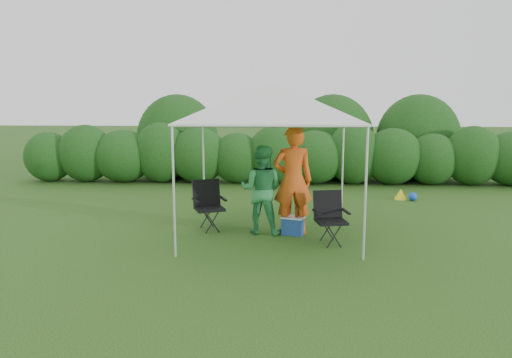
{
  "coord_description": "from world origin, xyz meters",
  "views": [
    {
      "loc": [
        0.21,
        -8.65,
        2.55
      ],
      "look_at": [
        -0.27,
        0.4,
        1.05
      ],
      "focal_mm": 35.0,
      "sensor_mm": 36.0,
      "label": 1
    }
  ],
  "objects_px": {
    "man": "(293,181)",
    "woman": "(261,190)",
    "chair_left": "(208,202)",
    "chair_right": "(330,214)",
    "cooler": "(293,225)",
    "canopy": "(271,101)"
  },
  "relations": [
    {
      "from": "chair_right",
      "to": "man",
      "type": "height_order",
      "value": "man"
    },
    {
      "from": "chair_left",
      "to": "man",
      "type": "bearing_deg",
      "value": -30.53
    },
    {
      "from": "man",
      "to": "canopy",
      "type": "bearing_deg",
      "value": -7.22
    },
    {
      "from": "chair_right",
      "to": "woman",
      "type": "height_order",
      "value": "woman"
    },
    {
      "from": "canopy",
      "to": "chair_right",
      "type": "height_order",
      "value": "canopy"
    },
    {
      "from": "chair_left",
      "to": "woman",
      "type": "xyz_separation_m",
      "value": [
        1.04,
        -0.23,
        0.29
      ]
    },
    {
      "from": "chair_left",
      "to": "cooler",
      "type": "distance_m",
      "value": 1.71
    },
    {
      "from": "man",
      "to": "chair_right",
      "type": "bearing_deg",
      "value": 131.93
    },
    {
      "from": "cooler",
      "to": "canopy",
      "type": "bearing_deg",
      "value": -171.0
    },
    {
      "from": "chair_left",
      "to": "man",
      "type": "distance_m",
      "value": 1.71
    },
    {
      "from": "man",
      "to": "woman",
      "type": "xyz_separation_m",
      "value": [
        -0.58,
        0.01,
        -0.18
      ]
    },
    {
      "from": "woman",
      "to": "cooler",
      "type": "distance_m",
      "value": 0.89
    },
    {
      "from": "woman",
      "to": "cooler",
      "type": "bearing_deg",
      "value": -176.18
    },
    {
      "from": "canopy",
      "to": "chair_left",
      "type": "distance_m",
      "value": 2.29
    },
    {
      "from": "canopy",
      "to": "chair_right",
      "type": "distance_m",
      "value": 2.28
    },
    {
      "from": "chair_left",
      "to": "man",
      "type": "relative_size",
      "value": 0.47
    },
    {
      "from": "chair_left",
      "to": "man",
      "type": "height_order",
      "value": "man"
    },
    {
      "from": "man",
      "to": "chair_left",
      "type": "bearing_deg",
      "value": -14.59
    },
    {
      "from": "canopy",
      "to": "man",
      "type": "height_order",
      "value": "canopy"
    },
    {
      "from": "man",
      "to": "cooler",
      "type": "relative_size",
      "value": 4.25
    },
    {
      "from": "woman",
      "to": "cooler",
      "type": "relative_size",
      "value": 3.49
    },
    {
      "from": "man",
      "to": "cooler",
      "type": "xyz_separation_m",
      "value": [
        0.02,
        -0.06,
        -0.84
      ]
    }
  ]
}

